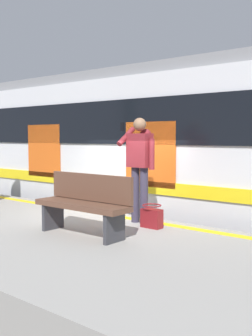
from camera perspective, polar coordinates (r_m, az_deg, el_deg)
The scene contains 9 objects.
ground_plane at distance 8.16m, azimuth -1.02°, elevation -13.94°, with size 23.76×23.76×0.00m, color #4C4742.
platform at distance 6.75m, azimuth -11.68°, elevation -13.04°, with size 13.52×3.74×1.11m, color gray.
safety_line at distance 7.66m, azimuth -2.50°, elevation -6.54°, with size 13.25×0.16×0.01m, color yellow.
track_rail_near at distance 9.05m, azimuth 4.04°, elevation -11.57°, with size 17.58×0.08×0.16m, color slate.
track_rail_far at distance 10.21m, azimuth 8.79°, elevation -9.76°, with size 17.58×0.08×0.16m, color slate.
train_carriage at distance 9.98m, azimuth 0.90°, elevation 3.83°, with size 9.08×2.90×3.86m.
passenger at distance 6.86m, azimuth 1.97°, elevation 1.02°, with size 0.57×0.55×1.77m.
handbag at distance 6.59m, azimuth 3.61°, elevation -6.85°, with size 0.34×0.31×0.37m.
bench at distance 6.10m, azimuth -5.81°, elevation -4.73°, with size 1.60×0.44×0.90m.
Camera 1 is at (-5.04, 5.88, 2.57)m, focal length 43.72 mm.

